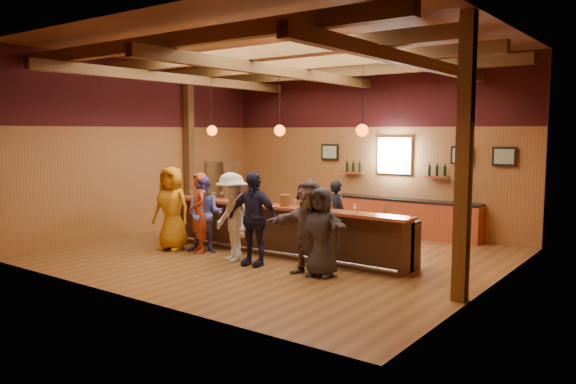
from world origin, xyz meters
name	(u,v)px	position (x,y,z in m)	size (l,w,h in m)	color
room	(281,106)	(0.00, 0.06, 3.21)	(9.04, 9.00, 4.52)	brown
bar_counter	(285,230)	(0.02, 0.15, 0.52)	(6.30, 1.07, 1.11)	black
back_bar_cabinet	(404,217)	(1.20, 3.72, 0.48)	(4.00, 0.52, 0.95)	maroon
window	(394,156)	(0.80, 3.95, 2.05)	(0.95, 0.09, 0.95)	silver
framed_pictures	(426,154)	(1.67, 3.94, 2.10)	(5.35, 0.05, 0.45)	black
wine_shelves	(393,172)	(0.80, 3.88, 1.62)	(3.00, 0.18, 0.30)	maroon
pendant_lights	(280,130)	(0.00, 0.00, 2.71)	(4.24, 0.24, 1.37)	black
stainless_fridge	(223,192)	(-4.10, 2.60, 0.90)	(0.70, 0.70, 1.80)	silver
customer_orange	(172,208)	(-2.27, -1.06, 0.95)	(0.93, 0.60, 1.90)	#BC7911
customer_redvest	(199,213)	(-1.59, -0.88, 0.89)	(0.65, 0.42, 1.77)	#A0371D
customer_denim	(205,214)	(-1.49, -0.79, 0.85)	(0.83, 0.64, 1.70)	#4C4F98
customer_white	(232,217)	(-0.43, -1.08, 0.92)	(1.19, 0.68, 1.84)	beige
customer_navy	(253,219)	(0.16, -1.10, 0.95)	(1.11, 0.46, 1.89)	#1B1A35
customer_brown	(309,227)	(1.47, -1.04, 0.90)	(1.67, 0.53, 1.80)	#574846
customer_dark	(321,232)	(1.73, -1.03, 0.83)	(0.81, 0.53, 1.67)	#28282A
bartender	(337,214)	(0.60, 1.38, 0.78)	(0.57, 0.37, 1.57)	black
ice_bucket	(285,200)	(0.27, -0.19, 1.23)	(0.22, 0.22, 0.24)	brown
bottle_a	(302,200)	(0.64, -0.06, 1.25)	(0.08, 0.08, 0.35)	black
bottle_b	(306,200)	(0.71, -0.02, 1.26)	(0.08, 0.08, 0.38)	black
glass_a	(191,192)	(-2.48, -0.26, 1.23)	(0.08, 0.08, 0.17)	silver
glass_b	(213,194)	(-1.75, -0.24, 1.23)	(0.08, 0.08, 0.17)	silver
glass_c	(222,194)	(-1.63, -0.10, 1.23)	(0.08, 0.08, 0.17)	silver
glass_d	(240,196)	(-0.95, -0.21, 1.24)	(0.08, 0.08, 0.18)	silver
glass_e	(262,197)	(-0.37, -0.14, 1.25)	(0.09, 0.09, 0.20)	silver
glass_f	(295,202)	(0.56, -0.22, 1.23)	(0.07, 0.07, 0.17)	silver
glass_g	(331,203)	(1.36, -0.10, 1.24)	(0.08, 0.08, 0.19)	silver
glass_h	(355,207)	(2.00, -0.25, 1.24)	(0.08, 0.08, 0.18)	silver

